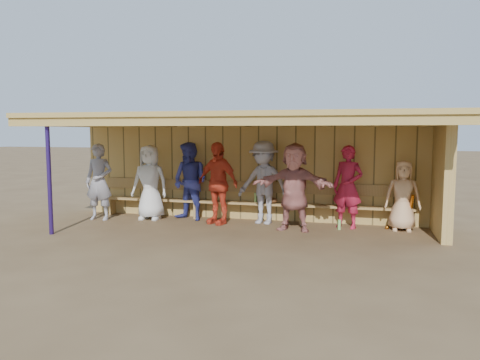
# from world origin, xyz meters

# --- Properties ---
(ground) EXTENTS (90.00, 90.00, 0.00)m
(ground) POSITION_xyz_m (0.00, 0.00, 0.00)
(ground) COLOR brown
(ground) RESTS_ON ground
(player_a) EXTENTS (0.70, 0.48, 1.84)m
(player_a) POSITION_xyz_m (-3.48, 0.29, 0.92)
(player_a) COLOR gray
(player_a) RESTS_ON ground
(player_b) EXTENTS (0.91, 0.62, 1.81)m
(player_b) POSITION_xyz_m (-2.33, 0.65, 0.90)
(player_b) COLOR silver
(player_b) RESTS_ON ground
(player_c) EXTENTS (1.09, 0.96, 1.87)m
(player_c) POSITION_xyz_m (-1.35, 0.80, 0.94)
(player_c) COLOR #363C95
(player_c) RESTS_ON ground
(player_d) EXTENTS (1.20, 0.85, 1.89)m
(player_d) POSITION_xyz_m (-0.59, 0.55, 0.94)
(player_d) COLOR red
(player_d) RESTS_ON ground
(player_e) EXTENTS (1.35, 0.95, 1.91)m
(player_e) POSITION_xyz_m (0.44, 0.81, 0.96)
(player_e) COLOR #9B99A2
(player_e) RESTS_ON ground
(player_f) EXTENTS (1.79, 0.71, 1.89)m
(player_f) POSITION_xyz_m (1.22, 0.25, 0.94)
(player_f) COLOR #B87067
(player_f) RESTS_ON ground
(player_g) EXTENTS (0.77, 0.63, 1.83)m
(player_g) POSITION_xyz_m (2.33, 0.81, 0.92)
(player_g) COLOR #AF1C38
(player_g) RESTS_ON ground
(player_h) EXTENTS (0.75, 0.50, 1.52)m
(player_h) POSITION_xyz_m (3.48, 0.81, 0.76)
(player_h) COLOR #DEAE7C
(player_h) RESTS_ON ground
(dugout_structure) EXTENTS (8.80, 3.20, 2.50)m
(dugout_structure) POSITION_xyz_m (0.39, 0.69, 1.69)
(dugout_structure) COLOR tan
(dugout_structure) RESTS_ON ground
(bench) EXTENTS (7.60, 0.34, 0.93)m
(bench) POSITION_xyz_m (0.00, 1.12, 0.53)
(bench) COLOR #A68247
(bench) RESTS_ON ground
(dugout_equipment) EXTENTS (6.35, 0.62, 0.80)m
(dugout_equipment) POSITION_xyz_m (-0.66, 0.99, 0.49)
(dugout_equipment) COLOR orange
(dugout_equipment) RESTS_ON ground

